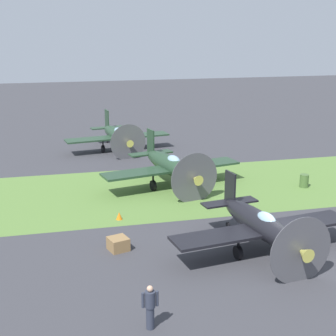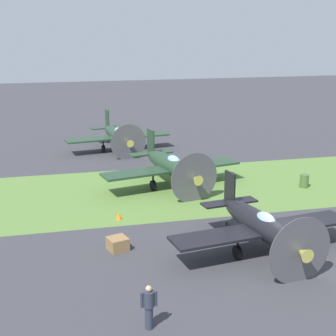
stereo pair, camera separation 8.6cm
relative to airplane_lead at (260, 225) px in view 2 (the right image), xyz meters
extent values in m
plane|color=#38383D|center=(-1.27, 0.25, -1.39)|extent=(160.00, 160.00, 0.00)
cube|color=#567A38|center=(-1.27, -10.24, -1.39)|extent=(120.00, 11.00, 0.01)
ellipsoid|color=black|center=(0.02, -0.15, 0.01)|extent=(2.14, 6.66, 1.20)
cube|color=black|center=(-0.03, 0.23, -0.14)|extent=(9.40, 2.97, 0.14)
cube|color=black|center=(0.46, -3.11, 0.87)|extent=(0.25, 1.06, 1.83)
cube|color=black|center=(0.46, -3.11, 0.10)|extent=(3.18, 1.31, 0.10)
cone|color=#B7B24C|center=(-0.49, 3.33, 0.01)|extent=(0.71, 0.76, 0.62)
cylinder|color=#4C4C51|center=(-0.46, 3.14, 0.01)|extent=(3.06, 0.49, 3.09)
ellipsoid|color=#8CB2C6|center=(-0.06, 0.42, 0.42)|extent=(0.86, 1.43, 0.68)
cylinder|color=black|center=(-1.43, 0.12, -1.07)|extent=(0.31, 0.68, 0.66)
cylinder|color=black|center=(-1.43, 0.12, -0.60)|extent=(0.12, 0.12, 0.93)
cylinder|color=black|center=(1.34, 0.53, -1.07)|extent=(0.31, 0.68, 0.66)
cylinder|color=black|center=(1.34, 0.53, -0.60)|extent=(0.12, 0.12, 0.93)
cylinder|color=black|center=(0.47, -3.20, -1.24)|extent=(0.16, 0.32, 0.31)
ellipsoid|color=#233D28|center=(1.81, -11.25, 0.08)|extent=(2.73, 7.03, 1.26)
cube|color=#233D28|center=(1.72, -10.86, -0.07)|extent=(9.91, 3.81, 0.14)
cube|color=#233D28|center=(2.49, -14.33, 1.00)|extent=(0.34, 1.11, 1.93)
cube|color=#233D28|center=(2.49, -14.33, 0.18)|extent=(3.38, 1.60, 0.10)
cone|color=#B7B24C|center=(1.00, -7.63, 0.08)|extent=(0.79, 0.84, 0.65)
cylinder|color=#4C4C51|center=(1.04, -7.83, 0.08)|extent=(3.19, 0.75, 3.26)
ellipsoid|color=#8CB2C6|center=(1.67, -10.66, 0.52)|extent=(1.00, 1.54, 0.71)
cylinder|color=black|center=(0.25, -11.08, -1.05)|extent=(0.37, 0.72, 0.69)
cylinder|color=black|center=(0.25, -11.08, -0.56)|extent=(0.12, 0.12, 0.98)
cylinder|color=black|center=(3.13, -10.44, -1.05)|extent=(0.37, 0.72, 0.69)
cylinder|color=black|center=(3.13, -10.44, -0.56)|extent=(0.12, 0.12, 0.98)
cylinder|color=black|center=(2.51, -14.43, -1.23)|extent=(0.19, 0.34, 0.33)
ellipsoid|color=#233D28|center=(3.94, -22.29, -0.01)|extent=(2.19, 6.58, 1.18)
cube|color=#233D28|center=(3.88, -21.91, -0.16)|extent=(9.28, 3.05, 0.13)
cube|color=#233D28|center=(4.41, -25.20, 0.84)|extent=(0.26, 1.05, 1.81)
cube|color=#233D28|center=(4.41, -25.20, 0.08)|extent=(3.14, 1.33, 0.10)
cone|color=#B7B24C|center=(3.39, -18.86, -0.01)|extent=(0.71, 0.75, 0.61)
cylinder|color=#4C4C51|center=(3.42, -19.05, -0.01)|extent=(3.01, 0.52, 3.05)
ellipsoid|color=#8CB2C6|center=(3.85, -21.72, 0.40)|extent=(0.87, 1.42, 0.67)
cylinder|color=black|center=(2.51, -22.04, -1.07)|extent=(0.31, 0.67, 0.65)
cylinder|color=black|center=(2.51, -22.04, -0.61)|extent=(0.11, 0.11, 0.91)
cylinder|color=black|center=(5.23, -21.60, -1.07)|extent=(0.31, 0.67, 0.65)
cylinder|color=black|center=(5.23, -21.60, -0.61)|extent=(0.11, 0.11, 0.91)
cylinder|color=black|center=(4.43, -25.29, -1.24)|extent=(0.16, 0.32, 0.30)
cylinder|color=#2D3342|center=(6.50, 5.13, -0.95)|extent=(0.30, 0.30, 0.88)
cylinder|color=#2D3342|center=(6.50, 5.13, -0.20)|extent=(0.38, 0.38, 0.62)
sphere|color=tan|center=(6.50, 5.13, 0.22)|extent=(0.23, 0.23, 0.23)
cylinder|color=#2D3342|center=(6.76, 5.14, -0.20)|extent=(0.11, 0.11, 0.59)
cylinder|color=#2D3342|center=(6.24, 5.13, -0.20)|extent=(0.11, 0.11, 0.59)
cylinder|color=#476633|center=(-7.02, -8.73, -0.94)|extent=(0.60, 0.60, 0.90)
cube|color=olive|center=(6.70, -1.77, -1.07)|extent=(1.12, 1.12, 0.64)
cone|color=orange|center=(6.09, -5.77, -1.17)|extent=(0.36, 0.36, 0.44)
camera|label=1|loc=(9.61, 20.91, 9.27)|focal=53.80mm
camera|label=2|loc=(9.53, 20.93, 9.27)|focal=53.80mm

